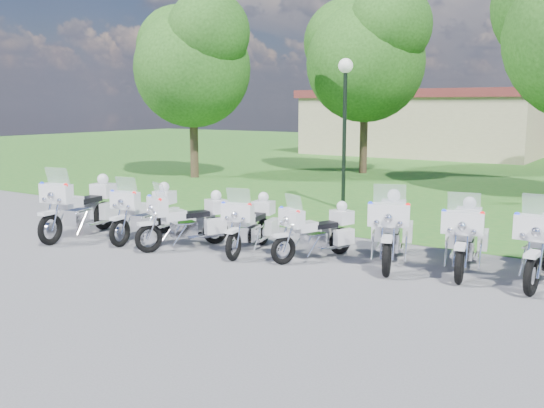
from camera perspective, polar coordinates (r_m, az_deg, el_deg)
The scene contains 13 objects.
ground at distance 13.00m, azimuth -3.46°, elevation -4.79°, with size 100.00×100.00×0.00m, color #5A5A5F.
grass_lawn at distance 37.95m, azimuth 22.04°, elevation 3.85°, with size 100.00×48.00×0.01m, color #246720.
motorcycle_0 at distance 15.44m, azimuth -17.44°, elevation -0.18°, with size 1.14×2.60×1.75m.
motorcycle_1 at distance 14.74m, azimuth -11.74°, elevation -0.70°, with size 0.94×2.32×1.56m.
motorcycle_2 at distance 13.66m, azimuth -7.88°, elevation -1.46°, with size 1.30×2.11×1.51m.
motorcycle_3 at distance 13.22m, azimuth -1.95°, elevation -1.80°, with size 1.00×2.18×1.48m.
motorcycle_4 at distance 12.61m, azimuth 4.31°, elevation -2.51°, with size 1.17×1.98×1.40m.
motorcycle_5 at distance 12.44m, azimuth 11.12°, elevation -2.23°, with size 1.36×2.44×1.71m.
motorcycle_6 at distance 12.24m, azimuth 17.72°, elevation -2.85°, with size 1.10×2.39×1.63m.
lamp_post at distance 18.51m, azimuth 6.89°, elevation 9.94°, with size 0.44×0.44×4.53m.
tree_0 at distance 26.93m, azimuth -7.53°, elevation 13.50°, with size 5.86×5.00×7.81m.
tree_1 at distance 28.80m, azimuth 8.75°, elevation 14.01°, with size 6.32×5.40×8.43m.
building_west at distance 40.42m, azimuth 14.11°, elevation 7.47°, with size 14.56×8.32×4.10m.
Camera 1 is at (7.64, -10.04, 3.16)m, focal length 40.00 mm.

